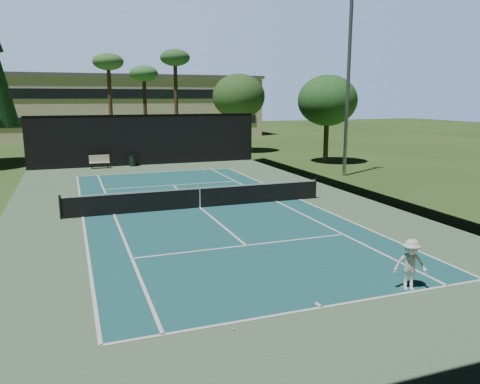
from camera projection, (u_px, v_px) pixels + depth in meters
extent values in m
plane|color=#31501E|center=(200.00, 208.00, 22.99)|extent=(160.00, 160.00, 0.00)
cube|color=#537451|center=(200.00, 208.00, 22.99)|extent=(18.00, 32.00, 0.01)
cube|color=#1C585A|center=(200.00, 208.00, 22.99)|extent=(10.97, 23.77, 0.01)
cube|color=white|center=(322.00, 307.00, 12.04)|extent=(10.97, 0.10, 0.01)
cube|color=white|center=(157.00, 172.00, 33.93)|extent=(10.97, 0.10, 0.01)
cube|color=white|center=(246.00, 245.00, 17.09)|extent=(8.23, 0.10, 0.01)
cube|color=white|center=(173.00, 185.00, 28.88)|extent=(8.23, 0.10, 0.01)
cube|color=white|center=(83.00, 217.00, 21.14)|extent=(0.10, 23.77, 0.01)
cube|color=white|center=(300.00, 199.00, 24.83)|extent=(0.10, 23.77, 0.01)
cube|color=white|center=(114.00, 215.00, 21.60)|extent=(0.10, 23.77, 0.01)
cube|color=white|center=(276.00, 201.00, 24.37)|extent=(0.10, 23.77, 0.01)
cube|color=white|center=(200.00, 208.00, 22.99)|extent=(0.10, 12.80, 0.01)
cube|color=white|center=(319.00, 305.00, 12.18)|extent=(0.10, 0.30, 0.01)
cube|color=white|center=(157.00, 172.00, 33.79)|extent=(0.10, 0.30, 0.01)
cylinder|color=black|center=(60.00, 207.00, 20.73)|extent=(0.10, 0.10, 1.10)
cylinder|color=black|center=(315.00, 188.00, 25.03)|extent=(0.10, 0.10, 1.10)
cube|color=black|center=(200.00, 198.00, 22.89)|extent=(12.80, 0.02, 0.92)
cube|color=white|center=(200.00, 188.00, 22.79)|extent=(12.80, 0.04, 0.07)
cube|color=white|center=(200.00, 198.00, 22.89)|extent=(0.05, 0.03, 0.92)
cube|color=black|center=(147.00, 140.00, 37.33)|extent=(18.00, 0.04, 4.00)
cube|color=black|center=(449.00, 299.00, 7.86)|extent=(18.00, 0.04, 4.00)
cube|color=black|center=(358.00, 159.00, 25.62)|extent=(0.04, 32.00, 4.00)
cube|color=black|center=(146.00, 115.00, 36.93)|extent=(18.00, 0.06, 0.06)
imported|color=silver|center=(410.00, 265.00, 13.08)|extent=(1.09, 0.88, 1.48)
sphere|color=yellow|center=(233.00, 329.00, 10.87)|extent=(0.07, 0.07, 0.07)
sphere|color=#C0D430|center=(179.00, 204.00, 23.64)|extent=(0.08, 0.08, 0.08)
sphere|color=yellow|center=(234.00, 194.00, 26.20)|extent=(0.07, 0.07, 0.07)
sphere|color=#CCDF32|center=(133.00, 194.00, 26.08)|extent=(0.07, 0.07, 0.07)
cube|color=beige|center=(100.00, 163.00, 35.68)|extent=(1.50, 0.45, 0.05)
cube|color=beige|center=(99.00, 158.00, 35.81)|extent=(1.50, 0.06, 0.55)
cube|color=black|center=(92.00, 166.00, 35.53)|extent=(0.06, 0.40, 0.42)
cube|color=black|center=(108.00, 165.00, 35.93)|extent=(0.06, 0.40, 0.42)
cylinder|color=black|center=(133.00, 161.00, 36.85)|extent=(0.52, 0.52, 0.90)
cylinder|color=black|center=(132.00, 155.00, 36.76)|extent=(0.56, 0.56, 0.05)
cylinder|color=#4F3722|center=(111.00, 109.00, 43.57)|extent=(0.36, 0.36, 8.55)
ellipsoid|color=#3B6D31|center=(108.00, 62.00, 42.72)|extent=(2.80, 2.80, 1.54)
cylinder|color=#432B1C|center=(145.00, 113.00, 46.68)|extent=(0.36, 0.36, 7.65)
ellipsoid|color=#337132|center=(144.00, 74.00, 45.92)|extent=(2.80, 2.80, 1.54)
cylinder|color=#47301E|center=(176.00, 106.00, 44.62)|extent=(0.36, 0.36, 9.00)
ellipsoid|color=#2C5D2A|center=(175.00, 58.00, 43.73)|extent=(2.80, 2.80, 1.54)
cylinder|color=#482D1F|center=(239.00, 134.00, 46.26)|extent=(0.40, 0.40, 3.52)
ellipsoid|color=#295220|center=(239.00, 96.00, 45.53)|extent=(5.12, 5.12, 4.35)
cylinder|color=#4F3921|center=(326.00, 143.00, 38.42)|extent=(0.40, 0.40, 3.30)
ellipsoid|color=#235822|center=(327.00, 100.00, 37.73)|extent=(4.80, 4.80, 4.08)
cube|color=beige|center=(112.00, 107.00, 64.55)|extent=(40.00, 12.00, 8.00)
cube|color=#59595B|center=(110.00, 77.00, 63.74)|extent=(40.50, 12.50, 0.40)
cube|color=black|center=(117.00, 121.00, 59.30)|extent=(38.00, 0.15, 1.20)
cube|color=black|center=(115.00, 94.00, 58.63)|extent=(38.00, 0.15, 1.20)
cylinder|color=gray|center=(348.00, 87.00, 31.36)|extent=(0.24, 0.24, 12.00)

